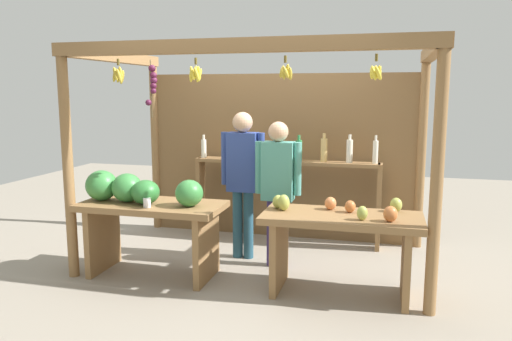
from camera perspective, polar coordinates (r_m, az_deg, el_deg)
The scene contains 7 objects.
ground_plane at distance 5.44m, azimuth 0.51°, elevation -10.26°, with size 12.00×12.00×0.00m, color gray.
market_stall at distance 5.58m, azimuth 1.60°, elevation 3.98°, with size 3.45×1.96×2.24m.
fruit_counter_left at distance 4.95m, azimuth -12.83°, elevation -4.11°, with size 1.45×0.64×1.03m.
fruit_counter_right at distance 4.47m, azimuth 9.79°, elevation -7.23°, with size 1.40×0.64×0.88m.
bottle_shelf_unit at distance 5.86m, azimuth 3.54°, elevation -0.59°, with size 2.22×0.22×1.33m.
vendor_man at distance 5.29m, azimuth -1.54°, elevation -0.16°, with size 0.48×0.22×1.59m.
vendor_woman at distance 5.04m, azimuth 2.55°, elevation -1.29°, with size 0.48×0.20×1.51m.
Camera 1 is at (1.27, -4.97, 1.80)m, focal length 34.65 mm.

